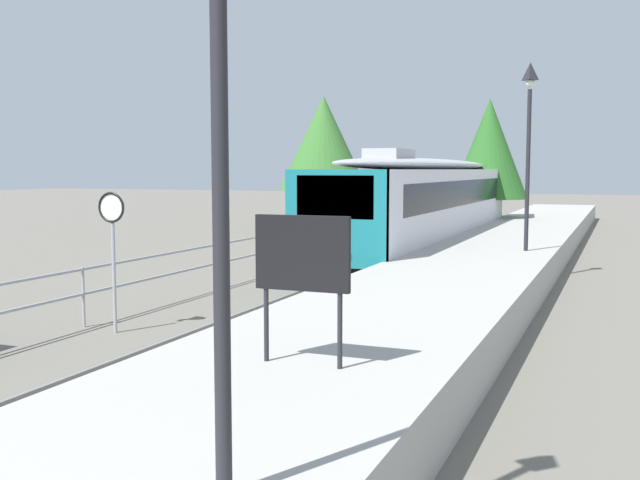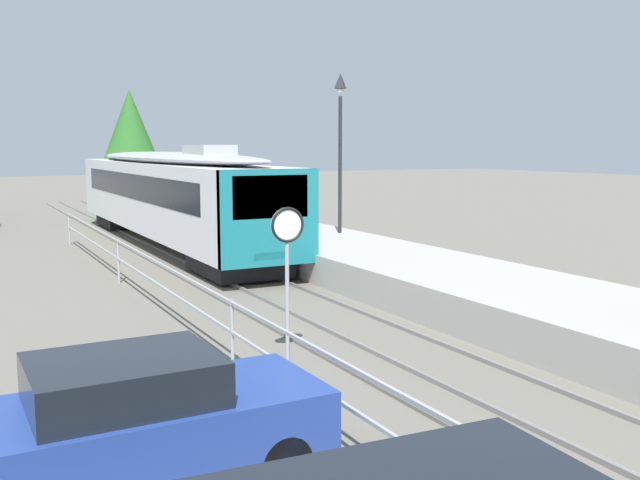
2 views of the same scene
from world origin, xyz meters
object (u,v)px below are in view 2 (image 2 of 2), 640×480
Objects in this scene: speed_limit_sign at (287,247)px; platform_lamp_mid_platform at (340,123)px; commuter_train at (169,191)px; parked_hatchback_blue at (143,419)px.

platform_lamp_mid_platform is at bearing 56.43° from speed_limit_sign.
commuter_train is at bearing 128.50° from platform_lamp_mid_platform.
commuter_train is 15.77m from speed_limit_sign.
speed_limit_sign is 0.70× the size of parked_hatchback_blue.
commuter_train is 19.67m from parked_hatchback_blue.
parked_hatchback_blue is at bearing -126.92° from platform_lamp_mid_platform.
commuter_train is 4.79× the size of parked_hatchback_blue.
platform_lamp_mid_platform reaches higher than parked_hatchback_blue.
parked_hatchback_blue is at bearing -135.81° from speed_limit_sign.
platform_lamp_mid_platform is (4.35, -5.47, 2.48)m from commuter_train.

